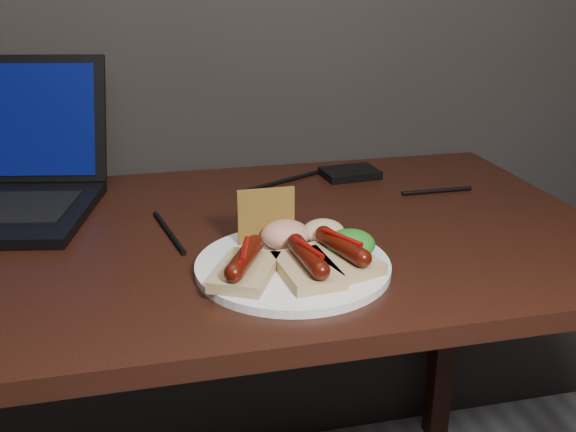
% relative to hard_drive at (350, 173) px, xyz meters
% --- Properties ---
extents(desk, '(1.40, 0.70, 0.75)m').
position_rel_hard_drive_xyz_m(desk, '(-0.37, -0.23, -0.10)').
color(desk, black).
rests_on(desk, ground).
extents(hard_drive, '(0.12, 0.09, 0.02)m').
position_rel_hard_drive_xyz_m(hard_drive, '(0.00, 0.00, 0.00)').
color(hard_drive, black).
rests_on(hard_drive, desk).
extents(desk_cables, '(1.10, 0.36, 0.01)m').
position_rel_hard_drive_xyz_m(desk_cables, '(-0.35, -0.13, -0.00)').
color(desk_cables, black).
rests_on(desk_cables, desk).
extents(plate, '(0.35, 0.35, 0.01)m').
position_rel_hard_drive_xyz_m(plate, '(-0.21, -0.39, -0.00)').
color(plate, white).
rests_on(plate, desk).
extents(bread_sausage_left, '(0.11, 0.13, 0.04)m').
position_rel_hard_drive_xyz_m(bread_sausage_left, '(-0.29, -0.42, 0.02)').
color(bread_sausage_left, '#D0BC7A').
rests_on(bread_sausage_left, plate).
extents(bread_sausage_center, '(0.08, 0.12, 0.04)m').
position_rel_hard_drive_xyz_m(bread_sausage_center, '(-0.20, -0.44, 0.02)').
color(bread_sausage_center, '#D0BC7A').
rests_on(bread_sausage_center, plate).
extents(bread_sausage_right, '(0.10, 0.13, 0.04)m').
position_rel_hard_drive_xyz_m(bread_sausage_right, '(-0.15, -0.42, 0.02)').
color(bread_sausage_right, '#D0BC7A').
rests_on(bread_sausage_right, plate).
extents(crispbread, '(0.09, 0.01, 0.08)m').
position_rel_hard_drive_xyz_m(crispbread, '(-0.24, -0.32, 0.05)').
color(crispbread, olive).
rests_on(crispbread, plate).
extents(salad_greens, '(0.07, 0.07, 0.04)m').
position_rel_hard_drive_xyz_m(salad_greens, '(-0.13, -0.39, 0.02)').
color(salad_greens, '#145110').
rests_on(salad_greens, plate).
extents(salsa_mound, '(0.07, 0.07, 0.04)m').
position_rel_hard_drive_xyz_m(salsa_mound, '(-0.21, -0.34, 0.02)').
color(salsa_mound, '#A71018').
rests_on(salsa_mound, plate).
extents(coleslaw_mound, '(0.06, 0.06, 0.04)m').
position_rel_hard_drive_xyz_m(coleslaw_mound, '(-0.15, -0.34, 0.02)').
color(coleslaw_mound, beige).
rests_on(coleslaw_mound, plate).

